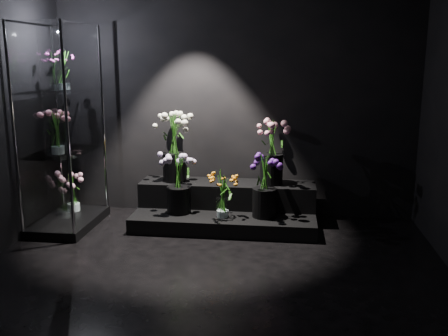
# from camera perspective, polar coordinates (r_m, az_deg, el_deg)

# --- Properties ---
(floor) EXTENTS (4.00, 4.00, 0.00)m
(floor) POSITION_cam_1_polar(r_m,az_deg,el_deg) (3.99, -2.10, -13.71)
(floor) COLOR black
(floor) RESTS_ON ground
(wall_back) EXTENTS (4.00, 0.00, 4.00)m
(wall_back) POSITION_cam_1_polar(r_m,az_deg,el_deg) (5.57, 1.17, 8.79)
(wall_back) COLOR black
(wall_back) RESTS_ON floor
(wall_front) EXTENTS (4.00, 0.00, 4.00)m
(wall_front) POSITION_cam_1_polar(r_m,az_deg,el_deg) (1.68, -13.64, -0.37)
(wall_front) COLOR black
(wall_front) RESTS_ON floor
(display_riser) EXTENTS (1.91, 0.85, 0.42)m
(display_riser) POSITION_cam_1_polar(r_m,az_deg,el_deg) (5.43, 0.24, -4.48)
(display_riser) COLOR black
(display_riser) RESTS_ON floor
(display_case) EXTENTS (0.57, 0.95, 2.10)m
(display_case) POSITION_cam_1_polar(r_m,az_deg,el_deg) (5.38, -18.01, 4.29)
(display_case) COLOR black
(display_case) RESTS_ON floor
(bouquet_orange_bells) EXTENTS (0.33, 0.33, 0.49)m
(bouquet_orange_bells) POSITION_cam_1_polar(r_m,az_deg,el_deg) (5.08, -0.16, -2.90)
(bouquet_orange_bells) COLOR white
(bouquet_orange_bells) RESTS_ON display_riser
(bouquet_lilac) EXTENTS (0.47, 0.47, 0.64)m
(bouquet_lilac) POSITION_cam_1_polar(r_m,az_deg,el_deg) (5.22, -5.23, -1.23)
(bouquet_lilac) COLOR black
(bouquet_lilac) RESTS_ON display_riser
(bouquet_purple) EXTENTS (0.37, 0.37, 0.65)m
(bouquet_purple) POSITION_cam_1_polar(r_m,az_deg,el_deg) (5.08, 4.67, -1.80)
(bouquet_purple) COLOR black
(bouquet_purple) RESTS_ON display_riser
(bouquet_cream_roses) EXTENTS (0.48, 0.48, 0.75)m
(bouquet_cream_roses) POSITION_cam_1_polar(r_m,az_deg,el_deg) (5.47, -5.74, 2.90)
(bouquet_cream_roses) COLOR black
(bouquet_cream_roses) RESTS_ON display_riser
(bouquet_pink_roses) EXTENTS (0.48, 0.48, 0.68)m
(bouquet_pink_roses) POSITION_cam_1_polar(r_m,az_deg,el_deg) (5.35, 5.49, 2.40)
(bouquet_pink_roses) COLOR black
(bouquet_pink_roses) RESTS_ON display_riser
(bouquet_case_pink) EXTENTS (0.40, 0.40, 0.44)m
(bouquet_case_pink) POSITION_cam_1_polar(r_m,az_deg,el_deg) (5.23, -18.58, 4.05)
(bouquet_case_pink) COLOR white
(bouquet_case_pink) RESTS_ON display_case
(bouquet_case_magenta) EXTENTS (0.27, 0.27, 0.39)m
(bouquet_case_magenta) POSITION_cam_1_polar(r_m,az_deg,el_deg) (5.45, -17.88, 10.64)
(bouquet_case_magenta) COLOR white
(bouquet_case_magenta) RESTS_ON display_case
(bouquet_case_base_pink) EXTENTS (0.39, 0.39, 0.45)m
(bouquet_case_base_pink) POSITION_cam_1_polar(r_m,az_deg,el_deg) (5.74, -16.93, -2.43)
(bouquet_case_base_pink) COLOR white
(bouquet_case_base_pink) RESTS_ON display_case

